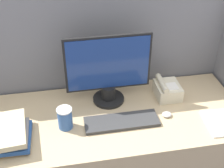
% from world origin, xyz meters
% --- Properties ---
extents(cubicle_panel_rear, '(2.00, 0.04, 1.50)m').
position_xyz_m(cubicle_panel_rear, '(0.00, 0.71, 0.75)').
color(cubicle_panel_rear, slate).
rests_on(cubicle_panel_rear, ground_plane).
extents(desk, '(1.60, 0.67, 0.74)m').
position_xyz_m(desk, '(0.00, 0.34, 0.37)').
color(desk, tan).
rests_on(desk, ground_plane).
extents(monitor, '(0.53, 0.20, 0.46)m').
position_xyz_m(monitor, '(-0.00, 0.50, 0.95)').
color(monitor, black).
rests_on(monitor, desk).
extents(keyboard, '(0.44, 0.14, 0.02)m').
position_xyz_m(keyboard, '(0.04, 0.26, 0.75)').
color(keyboard, '#333333').
rests_on(keyboard, desk).
extents(mouse, '(0.06, 0.05, 0.03)m').
position_xyz_m(mouse, '(0.32, 0.27, 0.75)').
color(mouse, silver).
rests_on(mouse, desk).
extents(coffee_cup, '(0.09, 0.09, 0.13)m').
position_xyz_m(coffee_cup, '(-0.29, 0.29, 0.81)').
color(coffee_cup, '#335999').
rests_on(coffee_cup, desk).
extents(book_stack, '(0.25, 0.31, 0.09)m').
position_xyz_m(book_stack, '(-0.60, 0.22, 0.79)').
color(book_stack, olive).
rests_on(book_stack, desk).
extents(desk_telephone, '(0.15, 0.18, 0.12)m').
position_xyz_m(desk_telephone, '(0.38, 0.47, 0.79)').
color(desk_telephone, beige).
rests_on(desk_telephone, desk).
extents(paper_pile, '(0.22, 0.24, 0.01)m').
position_xyz_m(paper_pile, '(0.63, 0.15, 0.74)').
color(paper_pile, white).
rests_on(paper_pile, desk).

